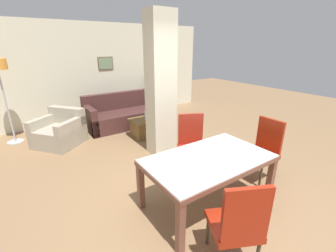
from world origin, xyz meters
TOP-DOWN VIEW (x-y plane):
  - ground_plane at (0.00, 0.00)m, footprint 18.00×18.00m
  - back_wall at (0.00, 4.73)m, footprint 7.20×0.09m
  - divider_pillar at (0.36, 1.75)m, footprint 0.50×0.39m
  - dining_table at (0.00, 0.00)m, footprint 1.68×0.99m
  - dining_chair_near_left at (-0.42, -0.85)m, footprint 0.62×0.62m
  - dining_chair_head_right at (1.24, 0.00)m, footprint 0.46×0.46m
  - dining_chair_far_right at (0.42, 0.84)m, footprint 0.62×0.62m
  - sofa at (0.40, 3.67)m, footprint 2.08×0.90m
  - armchair at (-1.32, 3.32)m, footprint 1.21×1.22m
  - coffee_table at (0.49, 2.67)m, footprint 0.69×0.58m
  - bottle at (0.48, 2.62)m, footprint 0.07×0.07m
  - tv_stand at (2.03, 4.45)m, footprint 0.92×0.40m
  - tv_screen at (2.03, 4.45)m, footprint 0.90×0.29m

SIDE VIEW (x-z plane):
  - ground_plane at x=0.00m, z-range 0.00..0.00m
  - tv_stand at x=2.03m, z-range 0.00..0.42m
  - coffee_table at x=0.49m, z-range 0.01..0.43m
  - armchair at x=-1.32m, z-range -0.11..0.66m
  - sofa at x=0.40m, z-range -0.14..0.73m
  - dining_chair_near_left at x=-0.42m, z-range 0.03..1.03m
  - dining_chair_head_right at x=1.24m, z-range 0.03..1.03m
  - dining_chair_far_right at x=0.42m, z-range 0.03..1.03m
  - bottle at x=0.48m, z-range 0.39..0.69m
  - dining_table at x=0.00m, z-range 0.22..0.94m
  - tv_screen at x=2.03m, z-range 0.41..1.01m
  - divider_pillar at x=0.36m, z-range 0.00..2.70m
  - back_wall at x=0.00m, z-range 0.00..2.70m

